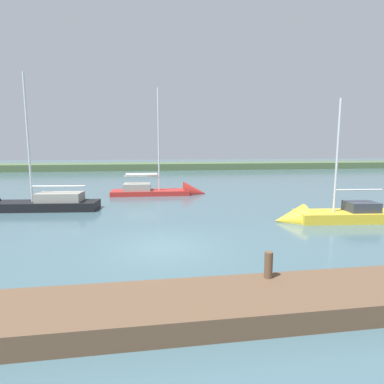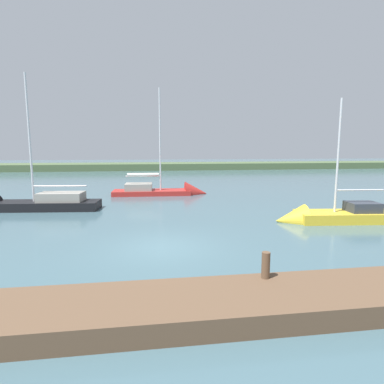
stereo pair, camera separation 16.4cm
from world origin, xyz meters
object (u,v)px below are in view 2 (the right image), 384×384
object	(u,v)px
sailboat_inner_slip	(331,219)
sailboat_near_dock	(30,206)
sailboat_outer_mooring	(168,193)
mooring_post_near	(266,265)

from	to	relation	value
sailboat_inner_slip	sailboat_near_dock	world-z (taller)	sailboat_near_dock
sailboat_outer_mooring	sailboat_near_dock	distance (m)	11.13
sailboat_outer_mooring	sailboat_inner_slip	bearing A→B (deg)	-52.22
mooring_post_near	sailboat_inner_slip	xyz separation A→B (m)	(-6.91, -7.95, -0.76)
sailboat_outer_mooring	sailboat_inner_slip	world-z (taller)	sailboat_outer_mooring
sailboat_inner_slip	sailboat_outer_mooring	bearing A→B (deg)	-48.66
sailboat_inner_slip	sailboat_near_dock	bearing A→B (deg)	-12.69
mooring_post_near	sailboat_outer_mooring	size ratio (longest dim) A/B	0.07
mooring_post_near	sailboat_near_dock	world-z (taller)	sailboat_near_dock
mooring_post_near	sailboat_near_dock	distance (m)	17.71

